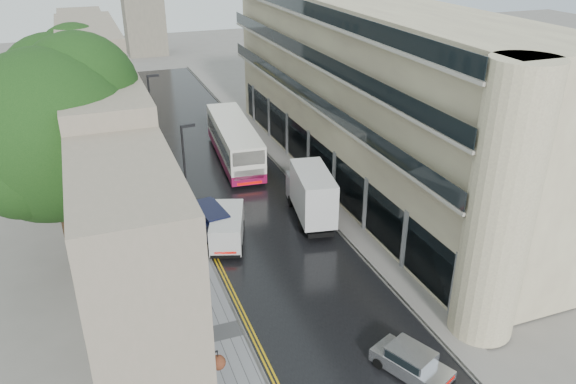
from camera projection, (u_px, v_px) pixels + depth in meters
road at (238, 189)px, 44.72m from camera, size 9.00×85.00×0.02m
left_sidewalk at (164, 199)px, 42.84m from camera, size 2.70×85.00×0.12m
right_sidewalk at (300, 178)px, 46.41m from camera, size 1.80×85.00×0.12m
old_shop_row at (101, 121)px, 41.23m from camera, size 4.50×56.00×12.00m
modern_block at (367, 95)px, 43.70m from camera, size 8.00×40.00×14.00m
tree_near at (55, 164)px, 31.42m from camera, size 10.56×10.56×13.89m
tree_far at (61, 110)px, 42.79m from camera, size 9.24×9.24×12.46m
cream_bus at (226, 158)px, 45.98m from camera, size 3.95×12.80×3.43m
white_lorry at (301, 206)px, 37.68m from camera, size 3.49×7.71×3.90m
white_van at (211, 241)px, 35.26m from camera, size 3.39×5.06×2.11m
navy_van at (208, 234)px, 35.93m from camera, size 2.29×4.56×2.23m
pedestrian at (188, 257)px, 33.71m from camera, size 0.73×0.57×1.75m
lamp_post_near at (186, 187)px, 35.35m from camera, size 0.92×0.28×8.03m
lamp_post_far at (153, 126)px, 45.39m from camera, size 0.94×0.25×8.30m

